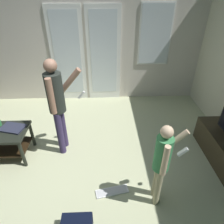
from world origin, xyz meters
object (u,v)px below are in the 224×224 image
(loose_keyboard, at_px, (112,191))
(laptop_closed, at_px, (12,128))
(person_child, at_px, (162,160))
(person_adult, at_px, (57,101))

(loose_keyboard, distance_m, laptop_closed, 1.77)
(person_child, distance_m, loose_keyboard, 0.89)
(person_child, bearing_deg, loose_keyboard, 168.49)
(person_adult, bearing_deg, person_child, -36.91)
(person_adult, xyz_separation_m, laptop_closed, (-0.72, -0.07, -0.42))
(person_child, relative_size, laptop_closed, 3.33)
(loose_keyboard, xyz_separation_m, laptop_closed, (-1.49, 0.81, 0.50))
(person_child, height_order, loose_keyboard, person_child)
(person_adult, distance_m, person_child, 1.67)
(person_child, xyz_separation_m, laptop_closed, (-2.05, 0.92, -0.19))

